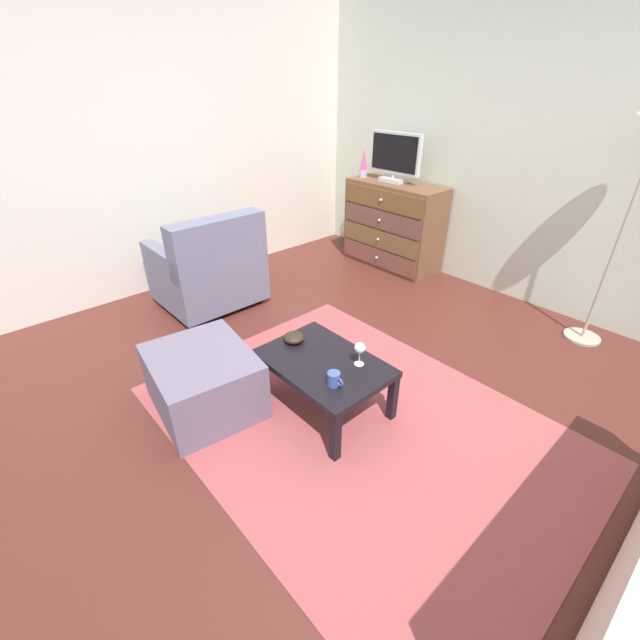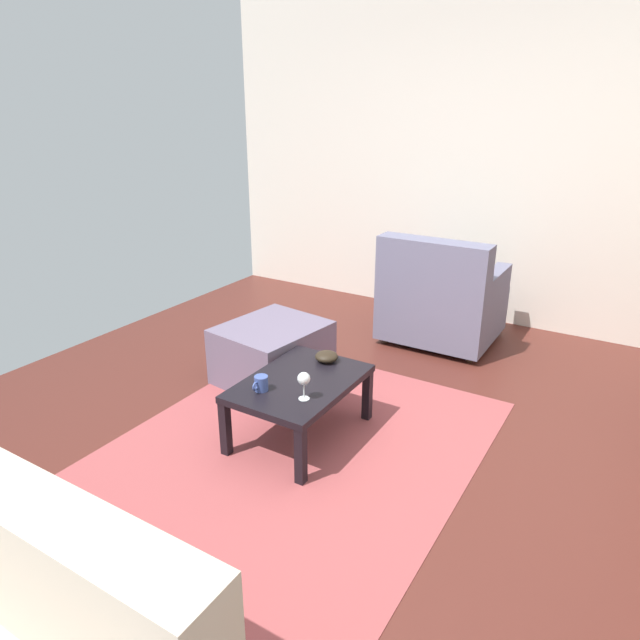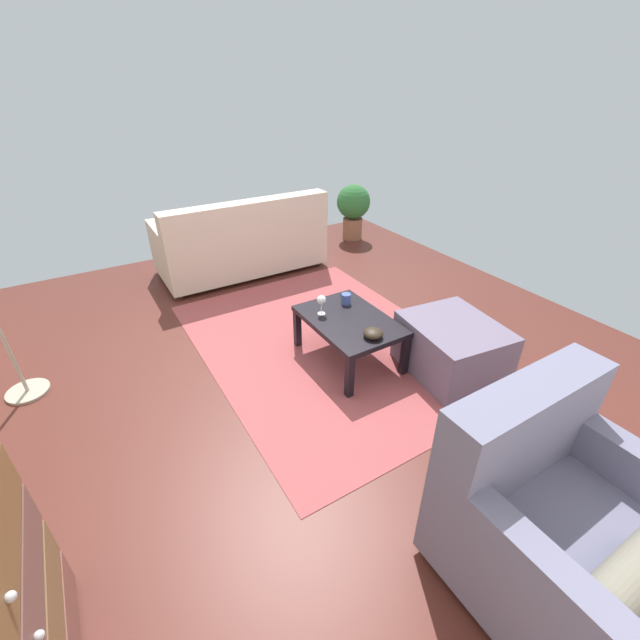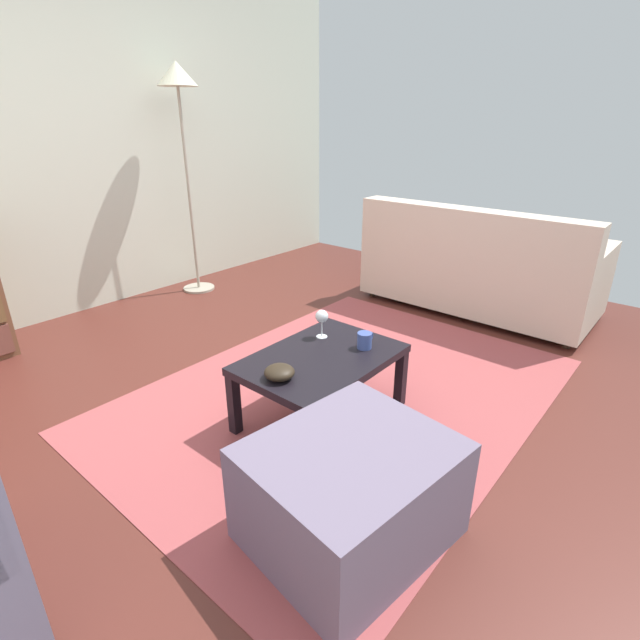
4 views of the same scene
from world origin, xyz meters
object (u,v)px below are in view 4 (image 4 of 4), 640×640
at_px(mug, 365,340).
at_px(bowl_decorative, 279,372).
at_px(wine_glass, 322,317).
at_px(coffee_table, 321,364).
at_px(standing_lamp, 179,98).
at_px(couch_large, 477,270).
at_px(ottoman, 350,492).

distance_m(mug, bowl_decorative, 0.52).
distance_m(wine_glass, mug, 0.27).
xyz_separation_m(coffee_table, standing_lamp, (0.84, 2.19, 1.29)).
xyz_separation_m(mug, couch_large, (1.80, 0.16, -0.08)).
relative_size(mug, couch_large, 0.06).
xyz_separation_m(mug, standing_lamp, (0.63, 2.30, 1.20)).
bearing_deg(ottoman, standing_lamp, 63.76).
bearing_deg(bowl_decorative, ottoman, -111.27).
bearing_deg(couch_large, mug, -174.91).
distance_m(wine_glass, ottoman, 1.03).
height_order(mug, bowl_decorative, mug).
height_order(wine_glass, ottoman, wine_glass).
bearing_deg(standing_lamp, mug, -105.24).
relative_size(coffee_table, ottoman, 1.15).
bearing_deg(couch_large, wine_glass, 177.05).
relative_size(wine_glass, mug, 1.38).
distance_m(bowl_decorative, ottoman, 0.65).
distance_m(coffee_table, mug, 0.26).
height_order(coffee_table, wine_glass, wine_glass).
bearing_deg(wine_glass, coffee_table, -140.89).
xyz_separation_m(coffee_table, ottoman, (-0.52, -0.57, -0.12)).
bearing_deg(mug, standing_lamp, 74.76).
bearing_deg(couch_large, standing_lamp, 118.65).
relative_size(bowl_decorative, standing_lamp, 0.08).
bearing_deg(coffee_table, bowl_decorative, 179.65).
height_order(coffee_table, standing_lamp, standing_lamp).
bearing_deg(standing_lamp, ottoman, -116.24).
xyz_separation_m(coffee_table, couch_large, (2.01, 0.05, 0.01)).
distance_m(wine_glass, bowl_decorative, 0.49).
bearing_deg(bowl_decorative, couch_large, 1.10).
distance_m(couch_large, ottoman, 2.61).
bearing_deg(standing_lamp, bowl_decorative, -117.48).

